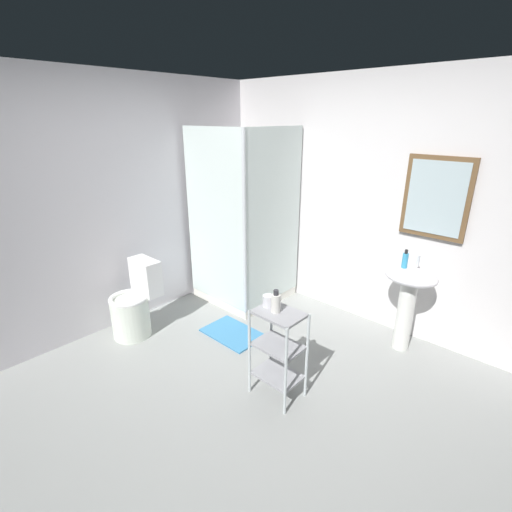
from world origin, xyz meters
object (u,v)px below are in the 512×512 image
(pedestal_sink, at_px, (408,293))
(storage_cart, at_px, (278,347))
(shower_stall, at_px, (245,264))
(lotion_bottle_white, at_px, (276,303))
(bath_mat, at_px, (233,333))
(toilet, at_px, (135,305))
(hand_soap_bottle, at_px, (405,260))
(rinse_cup, at_px, (268,301))

(pedestal_sink, xyz_separation_m, storage_cart, (-0.47, -1.30, -0.14))
(shower_stall, xyz_separation_m, lotion_bottle_white, (1.32, -1.01, 0.35))
(shower_stall, xyz_separation_m, pedestal_sink, (1.80, 0.30, 0.12))
(bath_mat, bearing_deg, shower_stall, 125.05)
(toilet, bearing_deg, pedestal_sink, 37.08)
(storage_cart, height_order, bath_mat, storage_cart)
(storage_cart, relative_size, hand_soap_bottle, 4.35)
(lotion_bottle_white, relative_size, bath_mat, 0.29)
(shower_stall, bearing_deg, hand_soap_bottle, 9.92)
(hand_soap_bottle, bearing_deg, lotion_bottle_white, -107.43)
(shower_stall, height_order, lotion_bottle_white, shower_stall)
(pedestal_sink, xyz_separation_m, rinse_cup, (-0.58, -1.28, 0.21))
(hand_soap_bottle, xyz_separation_m, bath_mat, (-1.28, -0.94, -0.87))
(pedestal_sink, xyz_separation_m, bath_mat, (-1.35, -0.94, -0.57))
(hand_soap_bottle, height_order, lotion_bottle_white, hand_soap_bottle)
(lotion_bottle_white, xyz_separation_m, rinse_cup, (-0.10, 0.02, -0.03))
(hand_soap_bottle, distance_m, lotion_bottle_white, 1.38)
(toilet, distance_m, rinse_cup, 1.61)
(lotion_bottle_white, distance_m, bath_mat, 1.24)
(pedestal_sink, height_order, hand_soap_bottle, hand_soap_bottle)
(shower_stall, bearing_deg, toilet, -102.68)
(pedestal_sink, distance_m, storage_cart, 1.39)
(lotion_bottle_white, xyz_separation_m, bath_mat, (-0.86, 0.37, -0.81))
(storage_cart, xyz_separation_m, rinse_cup, (-0.12, 0.02, 0.35))
(bath_mat, bearing_deg, hand_soap_bottle, 36.48)
(pedestal_sink, bearing_deg, rinse_cup, -114.51)
(storage_cart, bearing_deg, bath_mat, 157.95)
(lotion_bottle_white, bearing_deg, hand_soap_bottle, 72.57)
(toilet, xyz_separation_m, bath_mat, (0.74, 0.64, -0.31))
(shower_stall, distance_m, storage_cart, 1.67)
(pedestal_sink, height_order, toilet, pedestal_sink)
(toilet, relative_size, bath_mat, 1.27)
(toilet, height_order, storage_cart, toilet)
(toilet, distance_m, bath_mat, 1.03)
(hand_soap_bottle, xyz_separation_m, lotion_bottle_white, (-0.41, -1.31, -0.07))
(toilet, xyz_separation_m, hand_soap_bottle, (2.02, 1.59, 0.57))
(toilet, bearing_deg, shower_stall, 77.32)
(rinse_cup, distance_m, bath_mat, 1.15)
(rinse_cup, height_order, bath_mat, rinse_cup)
(pedestal_sink, bearing_deg, toilet, -142.92)
(storage_cart, distance_m, bath_mat, 1.05)
(toilet, height_order, lotion_bottle_white, lotion_bottle_white)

